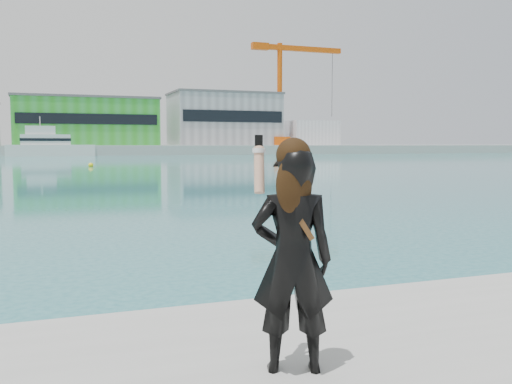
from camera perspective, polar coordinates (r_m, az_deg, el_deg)
far_quay at (r=134.23m, az=-20.04°, el=3.98°), size 320.00×40.00×2.00m
warehouse_green at (r=132.60m, az=-16.63°, el=6.77°), size 30.60×16.36×10.50m
warehouse_grey_right at (r=138.59m, az=-3.22°, el=7.29°), size 25.50×15.35×12.50m
ancillary_shed at (r=144.76m, az=5.41°, el=5.88°), size 12.00×10.00×6.00m
dock_crane at (r=138.02m, az=2.85°, el=10.13°), size 23.00×4.00×24.00m
flagpole_right at (r=127.43m, az=-10.03°, el=6.66°), size 1.28×0.16×8.00m
motor_yacht at (r=116.11m, az=-20.08°, el=4.44°), size 16.10×4.72×7.48m
buoy_near at (r=60.61m, az=-16.19°, el=2.45°), size 0.50×0.50×0.50m
woman at (r=3.83m, az=3.67°, el=-6.12°), size 0.64×0.52×1.60m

